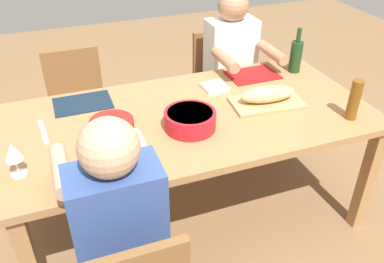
% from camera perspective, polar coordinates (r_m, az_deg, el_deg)
% --- Properties ---
extents(ground_plane, '(8.00, 8.00, 0.00)m').
position_cam_1_polar(ground_plane, '(2.66, 0.00, -11.41)').
color(ground_plane, brown).
extents(dining_table, '(1.96, 0.97, 0.74)m').
position_cam_1_polar(dining_table, '(2.25, 0.00, 0.74)').
color(dining_table, '#9E7044').
rests_on(dining_table, ground_plane).
extents(chair_near_right, '(0.40, 0.40, 0.85)m').
position_cam_1_polar(chair_near_right, '(2.94, -15.57, 3.67)').
color(chair_near_right, brown).
rests_on(chair_near_right, ground_plane).
extents(chair_near_left, '(0.40, 0.40, 0.85)m').
position_cam_1_polar(chair_near_left, '(3.17, 4.07, 7.12)').
color(chair_near_left, brown).
rests_on(chair_near_left, ground_plane).
extents(diner_near_left, '(0.41, 0.53, 1.20)m').
position_cam_1_polar(diner_near_left, '(2.93, 5.71, 9.41)').
color(diner_near_left, '#2D2D38').
rests_on(diner_near_left, ground_plane).
extents(diner_far_right, '(0.41, 0.53, 1.20)m').
position_cam_1_polar(diner_far_right, '(1.65, -10.31, -12.78)').
color(diner_far_right, '#2D2D38').
rests_on(diner_far_right, ground_plane).
extents(serving_bowl_salad, '(0.22, 0.22, 0.08)m').
position_cam_1_polar(serving_bowl_salad, '(2.07, -11.16, 0.76)').
color(serving_bowl_salad, red).
rests_on(serving_bowl_salad, dining_table).
extents(serving_bowl_pasta, '(0.26, 0.26, 0.09)m').
position_cam_1_polar(serving_bowl_pasta, '(2.06, -0.28, 1.76)').
color(serving_bowl_pasta, '#B21923').
rests_on(serving_bowl_pasta, dining_table).
extents(cutting_board, '(0.42, 0.26, 0.02)m').
position_cam_1_polar(cutting_board, '(2.34, 10.43, 3.96)').
color(cutting_board, tan).
rests_on(cutting_board, dining_table).
extents(bread_loaf, '(0.33, 0.14, 0.09)m').
position_cam_1_polar(bread_loaf, '(2.31, 10.57, 5.15)').
color(bread_loaf, tan).
rests_on(bread_loaf, cutting_board).
extents(wine_bottle, '(0.08, 0.08, 0.29)m').
position_cam_1_polar(wine_bottle, '(2.74, 14.33, 10.24)').
color(wine_bottle, '#193819').
rests_on(wine_bottle, dining_table).
extents(beer_bottle, '(0.06, 0.06, 0.22)m').
position_cam_1_polar(beer_bottle, '(2.28, 21.76, 4.13)').
color(beer_bottle, brown).
rests_on(beer_bottle, dining_table).
extents(wine_glass, '(0.08, 0.08, 0.17)m').
position_cam_1_polar(wine_glass, '(1.88, -23.78, -2.75)').
color(wine_glass, silver).
rests_on(wine_glass, dining_table).
extents(placemat_near_right, '(0.32, 0.23, 0.01)m').
position_cam_1_polar(placemat_near_right, '(2.39, -15.04, 3.84)').
color(placemat_near_right, '#142333').
rests_on(placemat_near_right, dining_table).
extents(placemat_near_left, '(0.32, 0.23, 0.01)m').
position_cam_1_polar(placemat_near_left, '(2.67, 8.50, 7.85)').
color(placemat_near_left, maroon).
rests_on(placemat_near_left, dining_table).
extents(placemat_far_right, '(0.32, 0.23, 0.01)m').
position_cam_1_polar(placemat_far_right, '(1.84, -12.33, -5.43)').
color(placemat_far_right, black).
rests_on(placemat_far_right, dining_table).
extents(carving_knife, '(0.04, 0.23, 0.01)m').
position_cam_1_polar(carving_knife, '(2.19, -20.09, -0.03)').
color(carving_knife, silver).
rests_on(carving_knife, dining_table).
extents(napkin_stack, '(0.15, 0.15, 0.02)m').
position_cam_1_polar(napkin_stack, '(2.47, 3.16, 6.24)').
color(napkin_stack, white).
rests_on(napkin_stack, dining_table).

